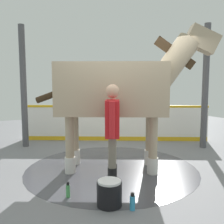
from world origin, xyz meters
The scene contains 10 objects.
ground_plane centered at (0.00, 0.00, -0.01)m, with size 16.00×16.00×0.02m, color gray.
wet_patch centered at (0.20, 0.02, 0.00)m, with size 3.32×3.32×0.00m, color #4C4C54.
barrier_wall centered at (2.36, -1.13, 0.47)m, with size 2.60×4.79×1.03m.
roof_post_near centered at (0.60, -2.83, 1.57)m, with size 0.16×0.16×3.14m, color #4C4C51.
roof_post_far centered at (2.79, 1.28, 1.57)m, with size 0.16×0.16×3.14m, color #4C4C51.
horse centered at (0.14, -0.10, 1.54)m, with size 1.95×3.13×2.73m.
handler centered at (-0.52, 0.36, 0.94)m, with size 0.60×0.41×1.64m.
wash_bucket centered at (-1.14, 0.72, 0.18)m, with size 0.34×0.34×0.36m.
bottle_shampoo centered at (-1.38, 0.50, 0.11)m, with size 0.07×0.07×0.23m.
bottle_spray centered at (-0.64, 1.15, 0.10)m, with size 0.06×0.06×0.22m.
Camera 1 is at (-4.09, 2.14, 1.66)m, focal length 40.43 mm.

